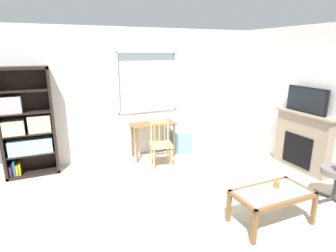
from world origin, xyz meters
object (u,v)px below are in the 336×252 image
fireplace (302,141)px  tv (307,100)px  wooden_chair (161,144)px  sippy_cup (277,184)px  desk_under_window (153,129)px  plastic_drawer_unit (181,142)px  bookshelf (26,127)px  coffee_table (272,197)px

fireplace → tv: 0.79m
fireplace → wooden_chair: bearing=153.3°
wooden_chair → fireplace: 2.69m
sippy_cup → fireplace: bearing=32.6°
wooden_chair → fireplace: bearing=-26.7°
desk_under_window → tv: size_ratio=1.11×
wooden_chair → plastic_drawer_unit: (0.73, 0.56, -0.23)m
wooden_chair → sippy_cup: 2.38m
bookshelf → plastic_drawer_unit: (3.08, -0.06, -0.68)m
bookshelf → coffee_table: size_ratio=1.91×
coffee_table → bookshelf: bearing=135.1°
wooden_chair → sippy_cup: size_ratio=10.00×
plastic_drawer_unit → fireplace: fireplace is taller
fireplace → coffee_table: size_ratio=1.21×
fireplace → tv: (-0.02, 0.00, 0.79)m
desk_under_window → sippy_cup: bearing=-75.4°
sippy_cup → desk_under_window: bearing=104.6°
desk_under_window → wooden_chair: size_ratio=1.03×
desk_under_window → fireplace: bearing=-36.0°
wooden_chair → sippy_cup: wooden_chair is taller
plastic_drawer_unit → wooden_chair: bearing=-142.4°
desk_under_window → plastic_drawer_unit: (0.70, 0.05, -0.38)m
fireplace → tv: tv is taller
plastic_drawer_unit → fireplace: (1.67, -1.77, 0.33)m
bookshelf → sippy_cup: bookshelf is taller
desk_under_window → fireplace: size_ratio=0.75×
desk_under_window → plastic_drawer_unit: size_ratio=2.00×
desk_under_window → coffee_table: 2.92m
desk_under_window → sippy_cup: 2.87m
fireplace → bookshelf: bearing=158.9°
desk_under_window → plastic_drawer_unit: 0.80m
fireplace → coffee_table: bearing=-147.6°
bookshelf → desk_under_window: 2.40m
fireplace → sippy_cup: 1.95m
bookshelf → fireplace: (4.74, -1.83, -0.35)m
fireplace → tv: size_ratio=1.49×
fireplace → coffee_table: (-1.77, -1.12, -0.18)m
wooden_chair → coffee_table: bearing=-74.9°
bookshelf → fireplace: size_ratio=1.58×
coffee_table → sippy_cup: 0.19m
desk_under_window → coffee_table: bearing=-78.2°
desk_under_window → fireplace: fireplace is taller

